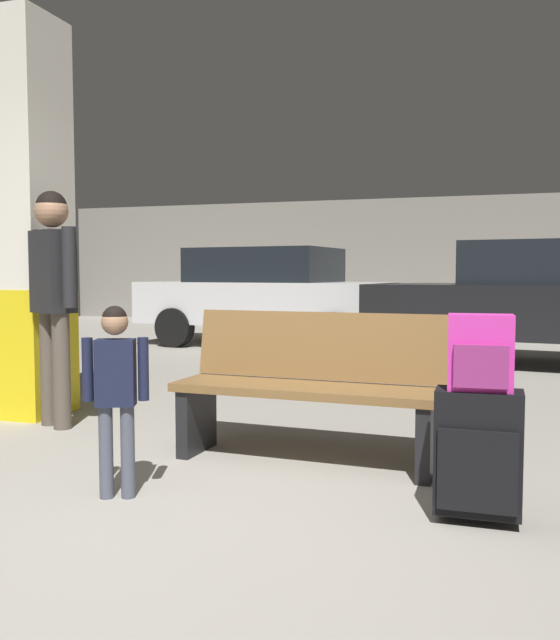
{
  "coord_description": "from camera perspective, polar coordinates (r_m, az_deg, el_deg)",
  "views": [
    {
      "loc": [
        1.42,
        -2.49,
        1.13
      ],
      "look_at": [
        0.21,
        1.3,
        0.85
      ],
      "focal_mm": 37.98,
      "sensor_mm": 36.0,
      "label": 1
    }
  ],
  "objects": [
    {
      "name": "ground_plane",
      "position": [
        6.75,
        5.35,
        -6.08
      ],
      "size": [
        18.0,
        18.0,
        0.1
      ],
      "primitive_type": "cube",
      "color": "gray"
    },
    {
      "name": "garage_back_wall",
      "position": [
        15.42,
        12.52,
        4.89
      ],
      "size": [
        18.0,
        0.12,
        2.8
      ],
      "primitive_type": "cube",
      "color": "gray",
      "rests_on": "ground_plane"
    },
    {
      "name": "structural_pillar",
      "position": [
        5.74,
        -20.76,
        7.82
      ],
      "size": [
        0.57,
        0.57,
        3.1
      ],
      "color": "yellow",
      "rests_on": "ground_plane"
    },
    {
      "name": "bench",
      "position": [
        4.08,
        2.48,
        -5.69
      ],
      "size": [
        1.62,
        0.61,
        0.89
      ],
      "color": "brown",
      "rests_on": "ground_plane"
    },
    {
      "name": "suitcase",
      "position": [
        3.22,
        16.35,
        -10.69
      ],
      "size": [
        0.38,
        0.23,
        0.6
      ],
      "color": "black",
      "rests_on": "ground_plane"
    },
    {
      "name": "backpack_bright",
      "position": [
        3.14,
        16.51,
        -2.71
      ],
      "size": [
        0.29,
        0.2,
        0.34
      ],
      "color": "#D833A5",
      "rests_on": "suitcase"
    },
    {
      "name": "child",
      "position": [
        3.47,
        -13.69,
        -4.96
      ],
      "size": [
        0.31,
        0.19,
        0.97
      ],
      "color": "#4C5160",
      "rests_on": "ground_plane"
    },
    {
      "name": "adult",
      "position": [
        5.17,
        -18.57,
        3.02
      ],
      "size": [
        0.53,
        0.34,
        1.72
      ],
      "color": "brown",
      "rests_on": "ground_plane"
    },
    {
      "name": "parked_car_far",
      "position": [
        10.49,
        -0.71,
        2.21
      ],
      "size": [
        4.27,
        2.16,
        1.51
      ],
      "color": "silver",
      "rests_on": "ground_plane"
    },
    {
      "name": "parked_car_near",
      "position": [
        8.84,
        21.43,
        1.61
      ],
      "size": [
        4.27,
        2.18,
        1.51
      ],
      "color": "black",
      "rests_on": "ground_plane"
    }
  ]
}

